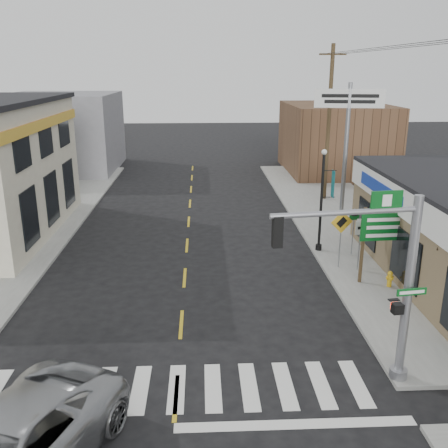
{
  "coord_description": "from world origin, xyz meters",
  "views": [
    {
      "loc": [
        0.76,
        -11.38,
        8.42
      ],
      "look_at": [
        1.59,
        6.53,
        2.8
      ],
      "focal_mm": 40.0,
      "sensor_mm": 36.0,
      "label": 1
    }
  ],
  "objects_px": {
    "fire_hydrant": "(390,278)",
    "utility_pole_far": "(329,122)",
    "lamp_post": "(323,193)",
    "traffic_signal_pole": "(386,271)",
    "dance_center_sign": "(348,121)",
    "guide_sign": "(382,235)"
  },
  "relations": [
    {
      "from": "fire_hydrant",
      "to": "utility_pole_far",
      "type": "xyz_separation_m",
      "value": [
        0.75,
        14.0,
        4.64
      ]
    },
    {
      "from": "lamp_post",
      "to": "utility_pole_far",
      "type": "height_order",
      "value": "utility_pole_far"
    },
    {
      "from": "fire_hydrant",
      "to": "lamp_post",
      "type": "xyz_separation_m",
      "value": [
        -1.79,
        4.26,
        2.44
      ]
    },
    {
      "from": "fire_hydrant",
      "to": "guide_sign",
      "type": "bearing_deg",
      "value": 125.09
    },
    {
      "from": "lamp_post",
      "to": "utility_pole_far",
      "type": "xyz_separation_m",
      "value": [
        2.55,
        9.74,
        2.19
      ]
    },
    {
      "from": "guide_sign",
      "to": "utility_pole_far",
      "type": "height_order",
      "value": "utility_pole_far"
    },
    {
      "from": "fire_hydrant",
      "to": "utility_pole_far",
      "type": "relative_size",
      "value": 0.07
    },
    {
      "from": "guide_sign",
      "to": "dance_center_sign",
      "type": "relative_size",
      "value": 0.41
    },
    {
      "from": "traffic_signal_pole",
      "to": "guide_sign",
      "type": "height_order",
      "value": "traffic_signal_pole"
    },
    {
      "from": "guide_sign",
      "to": "utility_pole_far",
      "type": "distance_m",
      "value": 13.92
    },
    {
      "from": "traffic_signal_pole",
      "to": "fire_hydrant",
      "type": "relative_size",
      "value": 8.37
    },
    {
      "from": "dance_center_sign",
      "to": "utility_pole_far",
      "type": "relative_size",
      "value": 0.78
    },
    {
      "from": "fire_hydrant",
      "to": "utility_pole_far",
      "type": "height_order",
      "value": "utility_pole_far"
    },
    {
      "from": "guide_sign",
      "to": "lamp_post",
      "type": "xyz_separation_m",
      "value": [
        -1.48,
        3.81,
        0.8
      ]
    },
    {
      "from": "traffic_signal_pole",
      "to": "lamp_post",
      "type": "height_order",
      "value": "traffic_signal_pole"
    },
    {
      "from": "utility_pole_far",
      "to": "dance_center_sign",
      "type": "bearing_deg",
      "value": -96.58
    },
    {
      "from": "traffic_signal_pole",
      "to": "utility_pole_far",
      "type": "bearing_deg",
      "value": 72.85
    },
    {
      "from": "lamp_post",
      "to": "dance_center_sign",
      "type": "relative_size",
      "value": 0.63
    },
    {
      "from": "traffic_signal_pole",
      "to": "dance_center_sign",
      "type": "xyz_separation_m",
      "value": [
        2.9,
        14.32,
        2.41
      ]
    },
    {
      "from": "traffic_signal_pole",
      "to": "utility_pole_far",
      "type": "relative_size",
      "value": 0.56
    },
    {
      "from": "guide_sign",
      "to": "dance_center_sign",
      "type": "distance_m",
      "value": 8.69
    },
    {
      "from": "fire_hydrant",
      "to": "dance_center_sign",
      "type": "bearing_deg",
      "value": 87.88
    }
  ]
}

